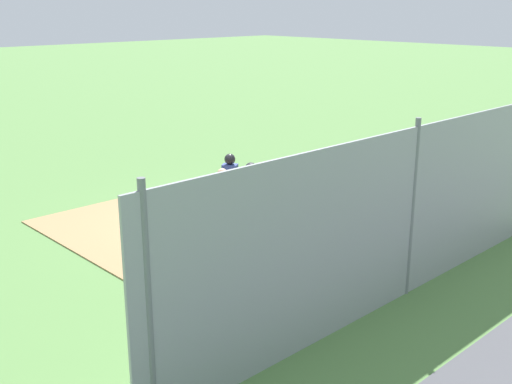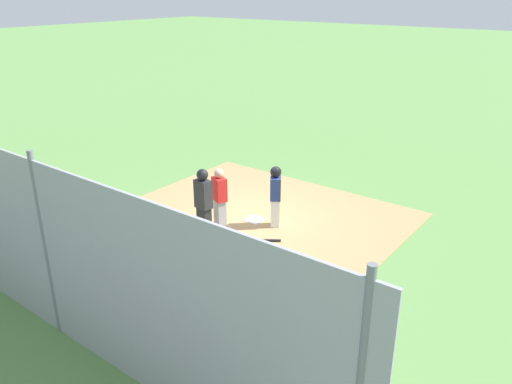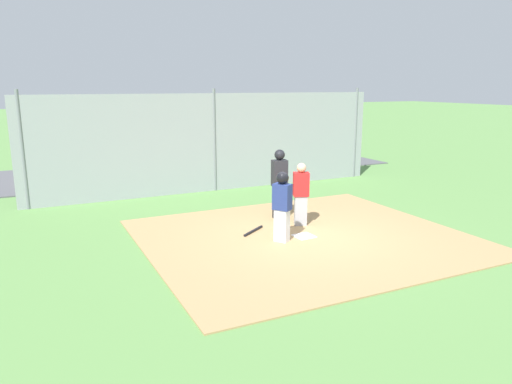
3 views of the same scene
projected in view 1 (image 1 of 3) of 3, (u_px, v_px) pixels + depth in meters
The scene contains 8 objects.
ground_plane at pixel (214, 220), 15.73m from camera, with size 140.00×140.00×0.00m, color #5B8947.
dirt_infield at pixel (214, 220), 15.73m from camera, with size 7.20×6.40×0.03m, color #A88456.
home_plate at pixel (214, 219), 15.72m from camera, with size 0.44×0.44×0.02m, color white.
catcher at pixel (223, 200), 14.62m from camera, with size 0.45×0.39×1.57m.
umpire at pixel (251, 199), 14.16m from camera, with size 0.41×0.30×1.82m.
runner at pixel (230, 180), 15.92m from camera, with size 0.43×0.46×1.59m.
baseball_bat at pixel (262, 218), 15.74m from camera, with size 0.06×0.06×0.84m, color black.
backstop_fence at pixel (411, 213), 11.31m from camera, with size 12.00×0.10×3.35m.
Camera 1 is at (-9.43, -11.53, 5.24)m, focal length 43.65 mm.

